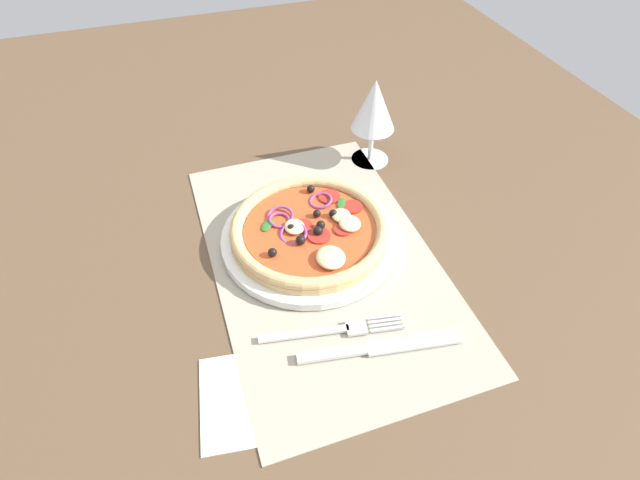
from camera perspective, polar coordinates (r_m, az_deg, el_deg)
The scene contains 8 objects.
ground_plane at distance 71.61cm, azimuth 0.27°, elevation -2.75°, with size 190.00×140.00×2.40cm, color brown.
placemat at distance 70.58cm, azimuth 0.27°, elevation -1.98°, with size 50.65×30.17×0.40cm, color #A39984.
plate at distance 72.15cm, azimuth -1.19°, elevation 0.25°, with size 25.37×25.37×1.26cm, color silver.
pizza at distance 70.92cm, azimuth -1.16°, elevation 1.23°, with size 22.60×22.60×2.67cm.
fork at distance 62.44cm, azimuth 2.30°, elevation -10.11°, with size 4.56×17.99×0.44cm.
knife at distance 61.39cm, azimuth 7.05°, elevation -11.97°, with size 4.80×20.01×0.62cm.
wine_glass at distance 83.47cm, azimuth 6.17°, elevation 14.71°, with size 7.20×7.20×14.90cm.
napkin at distance 58.77cm, azimuth -8.27°, elevation -17.28°, with size 11.58×10.42×0.36cm, color silver.
Camera 1 is at (45.52, -15.80, 51.78)cm, focal length 28.09 mm.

